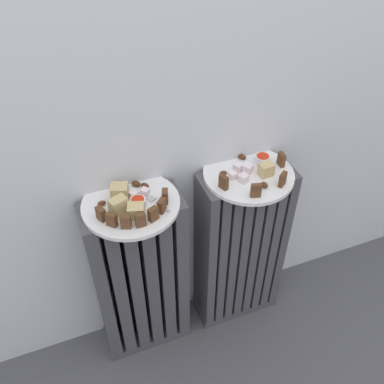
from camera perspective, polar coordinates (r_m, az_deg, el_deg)
ground_plane at (r=1.62m, az=3.92°, el=-24.16°), size 6.00×6.00×0.00m
radiator_left at (r=1.44m, az=-6.84°, el=-11.51°), size 0.30×0.13×0.66m
radiator_right at (r=1.52m, az=6.40°, el=-7.61°), size 0.30×0.13×0.66m
plate_left at (r=1.19m, az=-8.15°, el=-1.57°), size 0.27×0.27×0.01m
plate_right at (r=1.28m, az=7.53°, el=2.39°), size 0.27×0.27×0.01m
dark_cake_slice_left_0 at (r=1.14m, az=-12.05°, el=-2.87°), size 0.02×0.03×0.04m
dark_cake_slice_left_1 at (r=1.11m, az=-10.66°, el=-3.66°), size 0.03×0.03×0.04m
dark_cake_slice_left_2 at (r=1.10m, az=-8.82°, el=-3.96°), size 0.03×0.02×0.04m
dark_cake_slice_left_3 at (r=1.10m, az=-6.88°, el=-3.71°), size 0.03×0.02×0.04m
dark_cake_slice_left_4 at (r=1.11m, az=-5.18°, el=-2.95°), size 0.03×0.03×0.04m
dark_cake_slice_left_5 at (r=1.14m, az=-4.04°, el=-1.84°), size 0.03×0.03×0.04m
dark_cake_slice_left_6 at (r=1.16m, az=-3.61°, el=-0.58°), size 0.02×0.03×0.04m
marble_cake_slice_left_0 at (r=1.19m, az=-9.61°, el=0.02°), size 0.06×0.05×0.04m
marble_cake_slice_left_1 at (r=1.13m, az=-7.48°, el=-2.56°), size 0.05×0.05×0.04m
marble_cake_slice_left_2 at (r=1.14m, az=-9.76°, el=-1.82°), size 0.05×0.04×0.05m
turkish_delight_left_0 at (r=1.19m, az=-7.79°, el=-0.38°), size 0.03×0.03×0.02m
turkish_delight_left_1 at (r=1.20m, az=-6.29°, el=0.01°), size 0.03×0.03×0.02m
medjool_date_left_0 at (r=1.23m, az=-9.51°, el=0.90°), size 0.03×0.03×0.02m
medjool_date_left_1 at (r=1.23m, az=-7.46°, el=1.10°), size 0.03×0.03×0.02m
medjool_date_left_2 at (r=1.18m, az=-11.92°, el=-1.48°), size 0.02×0.02×0.01m
medjool_date_left_3 at (r=1.22m, az=-6.29°, el=0.85°), size 0.03×0.03×0.02m
jam_bowl_left at (r=1.16m, az=-7.20°, el=-1.30°), size 0.04×0.04×0.02m
dark_cake_slice_right_0 at (r=1.21m, az=4.23°, el=1.31°), size 0.02×0.03×0.04m
dark_cake_slice_right_1 at (r=1.19m, az=8.51°, el=0.19°), size 0.03×0.02×0.04m
dark_cake_slice_right_2 at (r=1.24m, az=11.98°, el=1.65°), size 0.03×0.03×0.04m
dark_cake_slice_right_3 at (r=1.31m, az=11.82°, el=4.27°), size 0.01×0.03×0.04m
marble_cake_slice_right_0 at (r=1.27m, az=9.85°, el=2.95°), size 0.04×0.03×0.04m
turkish_delight_right_0 at (r=1.24m, az=6.88°, el=1.83°), size 0.03×0.03×0.02m
turkish_delight_right_1 at (r=1.27m, az=7.43°, el=3.09°), size 0.04×0.04×0.03m
turkish_delight_right_2 at (r=1.25m, az=5.45°, el=2.24°), size 0.02×0.02×0.02m
turkish_delight_right_3 at (r=1.28m, az=6.18°, el=3.25°), size 0.03×0.03×0.02m
medjool_date_right_0 at (r=1.33m, az=6.67°, el=4.70°), size 0.03×0.03×0.01m
medjool_date_right_1 at (r=1.26m, az=4.20°, el=2.53°), size 0.03×0.02×0.01m
medjool_date_right_2 at (r=1.23m, az=9.60°, el=0.92°), size 0.03×0.03×0.02m
jam_bowl_right at (r=1.32m, az=9.37°, el=4.36°), size 0.05×0.05×0.03m
fork at (r=1.17m, az=-4.67°, el=-1.48°), size 0.05×0.09×0.00m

